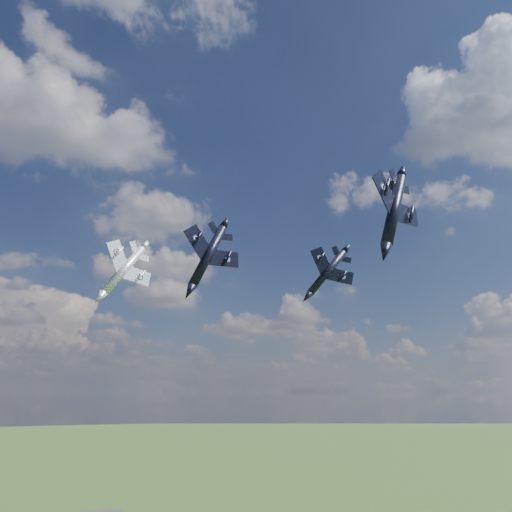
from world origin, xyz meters
name	(u,v)px	position (x,y,z in m)	size (l,w,h in m)	color
jet_lead_navy	(208,256)	(-4.56, 3.67, 80.60)	(9.61, 13.40, 2.77)	black
jet_right_navy	(394,210)	(12.86, -14.61, 83.13)	(10.15, 14.15, 2.93)	black
jet_high_navy	(327,272)	(23.03, 20.56, 84.32)	(10.39, 14.48, 3.00)	black
jet_left_silver	(124,270)	(-13.60, 26.39, 83.00)	(11.05, 15.40, 3.19)	#AEB2BA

